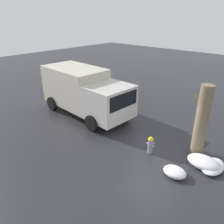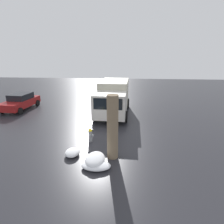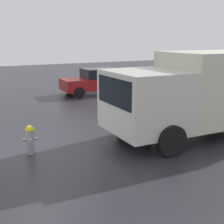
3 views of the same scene
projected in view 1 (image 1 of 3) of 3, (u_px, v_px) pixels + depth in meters
name	position (u px, v px, depth m)	size (l,w,h in m)	color
ground_plane	(150.00, 153.00, 10.04)	(60.00, 60.00, 0.00)	#28282D
fire_hydrant	(150.00, 145.00, 9.86)	(0.43, 0.34, 0.84)	gray
tree_trunk	(202.00, 121.00, 9.39)	(0.84, 0.55, 3.24)	#7F6B51
delivery_truck	(84.00, 90.00, 13.46)	(6.30, 2.90, 2.80)	beige
pedestrian	(102.00, 108.00, 12.25)	(0.40, 0.40, 1.84)	#23232D
snow_pile_by_hydrant	(175.00, 172.00, 8.58)	(0.92, 0.74, 0.33)	white
snow_pile_curbside	(203.00, 162.00, 9.06)	(1.33, 0.95, 0.43)	white
snow_pile_by_tree	(213.00, 166.00, 8.94)	(0.83, 1.35, 0.26)	white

